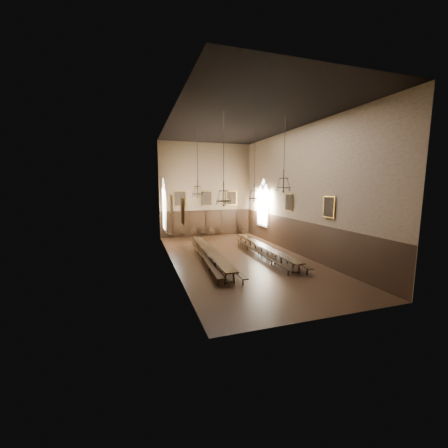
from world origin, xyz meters
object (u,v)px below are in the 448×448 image
bench_left_outer (203,256)px  chandelier_front_left (224,195)px  table_left (210,256)px  chair_4 (212,233)px  chandelier_front_right (283,183)px  bench_right_outer (272,251)px  chair_0 (171,236)px  chair_2 (194,234)px  chair_1 (183,235)px  chandelier_back_right (254,194)px  table_right (264,251)px  bench_right_inner (258,253)px  chandelier_back_left (198,189)px  chair_5 (222,233)px  chair_7 (242,231)px  bench_left_inner (219,256)px  chair_3 (204,234)px

bench_left_outer → chandelier_front_left: size_ratio=2.02×
table_left → chair_4: size_ratio=10.34×
bench_left_outer → chandelier_front_right: bearing=-30.3°
bench_right_outer → chair_0: (-6.27, 8.26, -0.03)m
chair_2 → chair_4: chair_2 is taller
chair_4 → chandelier_front_right: 12.05m
bench_left_outer → chair_1: size_ratio=10.56×
table_left → chandelier_back_right: bearing=29.5°
table_right → chair_0: size_ratio=10.76×
bench_right_inner → chandelier_back_left: bearing=143.1°
table_right → chair_5: chair_5 is taller
table_right → chair_2: size_ratio=9.00×
table_left → chair_4: chair_4 is taller
bench_right_outer → chair_5: bearing=98.2°
chair_2 → chair_0: bearing=-164.7°
bench_left_outer → chandelier_back_left: size_ratio=2.14×
table_right → chair_5: size_ratio=10.12×
chair_2 → chandelier_back_left: bearing=-84.2°
chair_2 → chair_7: bearing=14.7°
chair_2 → bench_right_outer: bearing=-50.1°
bench_right_outer → chair_0: size_ratio=11.80×
table_left → chair_7: 10.40m
bench_left_inner → chair_1: bearing=96.7°
table_right → chair_7: size_ratio=10.04×
bench_right_inner → bench_right_outer: bearing=14.6°
bench_left_outer → table_left: bearing=-41.7°
bench_left_outer → chair_1: 8.22m
chair_0 → bench_right_inner: bearing=-71.1°
bench_right_inner → chair_0: size_ratio=10.46×
chair_1 → chandelier_back_right: size_ratio=0.19×
chair_1 → chair_5: (3.93, 0.03, -0.02)m
chair_1 → chair_7: chair_1 is taller
chair_1 → chandelier_back_left: bearing=-91.5°
chair_2 → chandelier_back_left: 7.39m
chair_3 → chandelier_back_left: chandelier_back_left is taller
chair_3 → chair_4: (0.88, 0.02, 0.02)m
bench_left_inner → chair_0: (-2.14, 8.54, -0.04)m
table_right → chandelier_front_right: size_ratio=2.15×
chandelier_front_left → bench_left_outer: bearing=104.8°
bench_right_outer → chair_0: bearing=127.2°
bench_right_inner → chandelier_back_right: chandelier_back_right is taller
table_left → chair_5: chair_5 is taller
chair_4 → bench_left_inner: bearing=-113.9°
bench_right_outer → bench_left_outer: bearing=179.6°
bench_left_outer → bench_right_inner: size_ratio=1.13×
bench_left_inner → bench_right_inner: bench_left_inner is taller
chandelier_front_left → chandelier_front_right: same height
bench_left_inner → bench_right_outer: (4.13, 0.28, -0.01)m
chair_0 → chair_7: size_ratio=0.93×
bench_left_outer → chair_2: 8.36m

